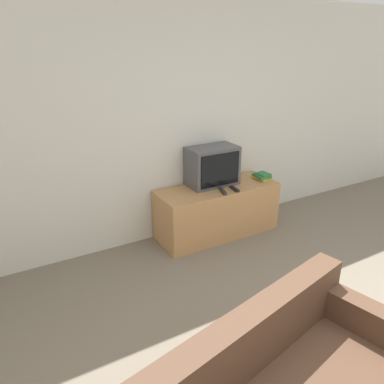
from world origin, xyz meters
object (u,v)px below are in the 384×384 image
Objects in this scene: remote_on_stand at (234,189)px; remote_secondary at (223,191)px; tv_stand at (217,210)px; television at (212,166)px; book_stack at (262,176)px.

remote_on_stand and remote_secondary have the same top height.
remote_on_stand reaches higher than tv_stand.
remote_on_stand is at bearing -2.63° from remote_secondary.
television is at bearing 114.05° from remote_on_stand.
television is 3.38× the size of remote_on_stand.
television is (-0.01, 0.10, 0.52)m from tv_stand.
television is at bearing 98.32° from tv_stand.
remote_on_stand is (-0.50, -0.13, -0.02)m from book_stack.
book_stack is 1.39× the size of remote_on_stand.
remote_on_stand is 0.15m from remote_secondary.
book_stack is 0.51m from remote_on_stand.
remote_on_stand is at bearing -58.17° from tv_stand.
television is at bearing 166.73° from book_stack.
book_stack is (0.62, -0.15, -0.19)m from television.
tv_stand is at bearing -81.68° from television.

